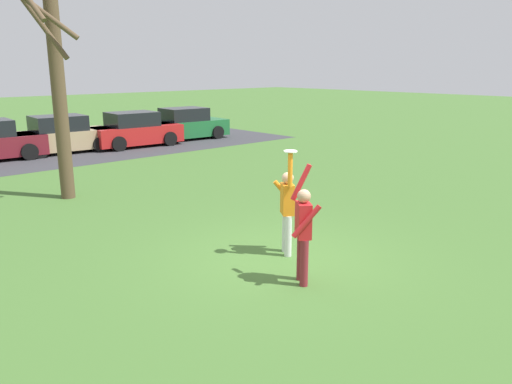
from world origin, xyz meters
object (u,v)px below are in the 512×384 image
object	(u,v)px
frisbee_disc	(290,151)
parked_car_red	(135,131)
person_catcher	(287,206)
person_defender	(303,228)
parked_car_tan	(62,136)
bare_tree_tall	(57,86)
parked_car_green	(186,125)

from	to	relation	value
frisbee_disc	parked_car_red	size ratio (longest dim) A/B	0.06
person_catcher	parked_car_red	distance (m)	15.31
person_defender	parked_car_red	size ratio (longest dim) A/B	0.49
parked_car_tan	bare_tree_tall	distance (m)	8.77
person_catcher	person_defender	distance (m)	1.40
person_catcher	person_defender	world-z (taller)	person_catcher
person_defender	parked_car_green	world-z (taller)	person_defender
parked_car_red	bare_tree_tall	distance (m)	9.93
frisbee_disc	parked_car_green	xyz separation A→B (m)	(8.17, 15.05, -1.37)
frisbee_disc	parked_car_green	bearing A→B (deg)	61.50
frisbee_disc	parked_car_tan	bearing A→B (deg)	83.16
parked_car_tan	parked_car_red	distance (m)	3.25
parked_car_tan	parked_car_green	distance (m)	6.34
person_defender	parked_car_tan	bearing A→B (deg)	26.38
person_defender	frisbee_disc	size ratio (longest dim) A/B	8.13
person_catcher	parked_car_green	xyz separation A→B (m)	(8.04, 14.86, -0.25)
frisbee_disc	bare_tree_tall	world-z (taller)	bare_tree_tall
parked_car_tan	parked_car_red	world-z (taller)	same
person_catcher	frisbee_disc	xyz separation A→B (m)	(-0.13, -0.18, 1.11)
parked_car_green	frisbee_disc	bearing A→B (deg)	-114.92
person_defender	bare_tree_tall	bearing A→B (deg)	39.41
parked_car_red	parked_car_green	size ratio (longest dim) A/B	1.00
parked_car_red	parked_car_green	xyz separation A→B (m)	(3.14, 0.36, 0.00)
parked_car_tan	parked_car_green	bearing A→B (deg)	1.73
parked_car_tan	person_catcher	bearing A→B (deg)	-92.86
frisbee_disc	parked_car_green	world-z (taller)	frisbee_disc
person_defender	parked_car_tan	size ratio (longest dim) A/B	0.49
person_defender	frisbee_disc	world-z (taller)	frisbee_disc
person_defender	bare_tree_tall	size ratio (longest dim) A/B	0.32
parked_car_green	bare_tree_tall	xyz separation A→B (m)	(-9.47, -7.63, 2.37)
parked_car_red	bare_tree_tall	xyz separation A→B (m)	(-6.33, -7.27, 2.37)
parked_car_tan	parked_car_red	bearing A→B (deg)	-6.43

